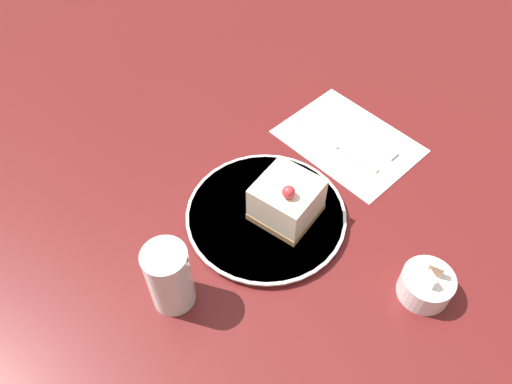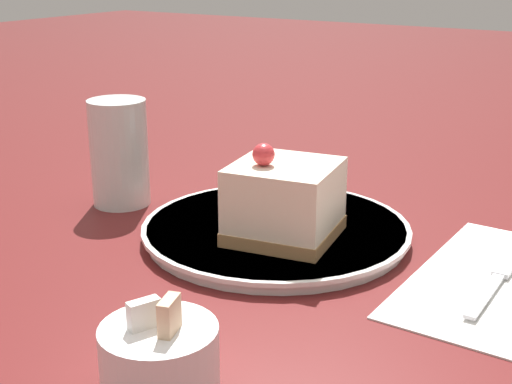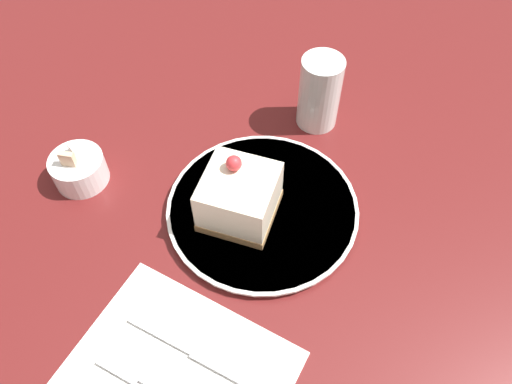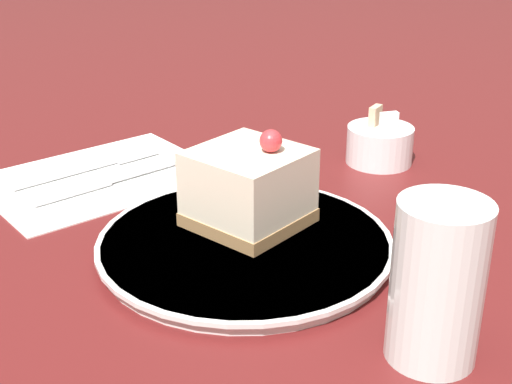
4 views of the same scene
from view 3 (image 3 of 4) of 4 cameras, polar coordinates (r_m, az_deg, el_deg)
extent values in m
plane|color=#5B1919|center=(0.67, 2.41, -1.79)|extent=(4.00, 4.00, 0.00)
cylinder|color=silver|center=(0.66, 0.75, -2.01)|extent=(0.24, 0.24, 0.01)
cylinder|color=silver|center=(0.66, 0.76, -1.79)|extent=(0.25, 0.25, 0.00)
cube|color=#9E7547|center=(0.64, -1.85, -2.05)|extent=(0.10, 0.10, 0.01)
cube|color=#EFE5C6|center=(0.62, -1.93, -0.27)|extent=(0.10, 0.10, 0.06)
sphere|color=red|center=(0.60, -2.55, 3.30)|extent=(0.02, 0.02, 0.02)
cube|color=white|center=(0.58, -8.62, -19.67)|extent=(0.18, 0.24, 0.00)
cube|color=silver|center=(0.59, -15.15, -18.58)|extent=(0.02, 0.05, 0.00)
cube|color=silver|center=(0.57, -3.48, -19.55)|extent=(0.01, 0.08, 0.00)
cube|color=silver|center=(0.59, -10.84, -15.68)|extent=(0.01, 0.08, 0.00)
cylinder|color=white|center=(0.72, -19.56, 2.45)|extent=(0.07, 0.07, 0.04)
cube|color=#D8B28C|center=(0.70, -20.70, 3.49)|extent=(0.01, 0.02, 0.02)
cube|color=white|center=(0.71, -20.05, 4.42)|extent=(0.02, 0.02, 0.02)
cylinder|color=silver|center=(0.74, 7.27, 11.21)|extent=(0.06, 0.06, 0.11)
camera|label=1|loc=(0.83, -16.07, 59.32)|focal=35.00mm
camera|label=2|loc=(0.76, -54.67, 7.28)|focal=50.00mm
camera|label=4|loc=(0.81, 42.28, 23.20)|focal=50.00mm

